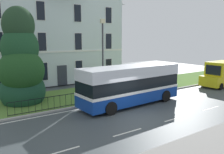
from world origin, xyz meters
name	(u,v)px	position (x,y,z in m)	size (l,w,h in m)	color
ground_plane	(124,112)	(0.00, 1.22, -0.01)	(60.00, 56.00, 0.18)	#3D4548
georgian_townhouse	(48,32)	(-0.12, 16.34, 6.04)	(16.63, 8.26, 11.79)	silver
iron_verge_railing	(99,95)	(-0.12, 4.40, 0.62)	(14.10, 0.04, 0.97)	black
evergreen_tree	(21,67)	(-5.41, 7.47, 3.02)	(3.60, 3.90, 8.36)	#423328
single_decker_bus	(131,84)	(1.68, 2.54, 1.63)	(8.84, 3.00, 3.10)	navy
white_panel_van	(221,74)	(14.48, 2.53, 1.38)	(4.92, 2.43, 2.71)	yellow
street_lamp_post	(103,54)	(0.73, 5.16, 3.96)	(0.36, 0.24, 6.71)	#333338
litter_bin	(141,86)	(4.81, 4.76, 0.70)	(0.54, 0.54, 1.16)	#23472D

